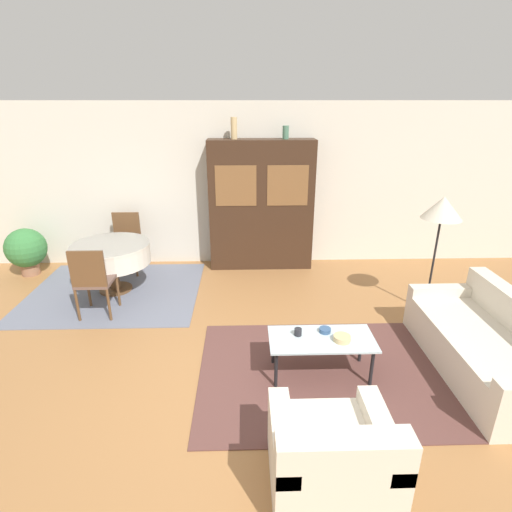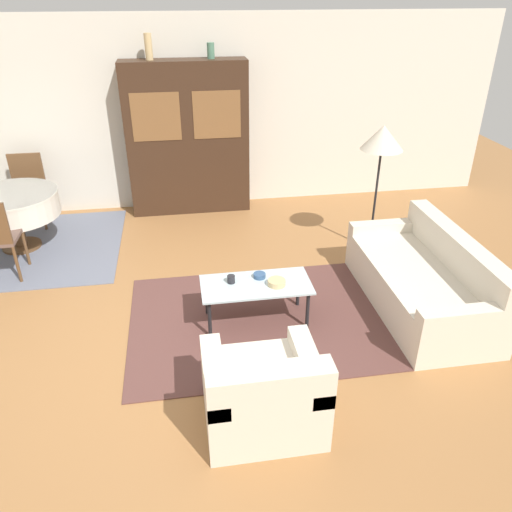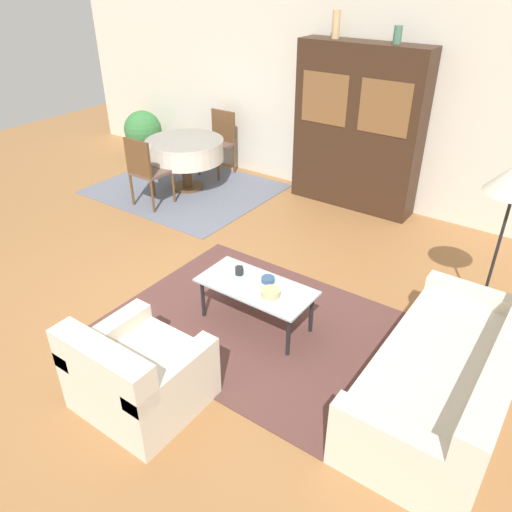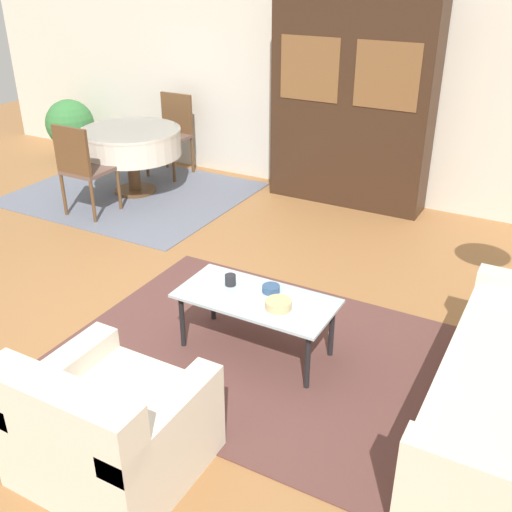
% 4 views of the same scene
% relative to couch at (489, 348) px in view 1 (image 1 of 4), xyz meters
% --- Properties ---
extents(ground_plane, '(14.00, 14.00, 0.00)m').
position_rel_couch_xyz_m(ground_plane, '(-2.62, -0.39, -0.29)').
color(ground_plane, '#9E6B3D').
extents(wall_back, '(10.00, 0.06, 2.70)m').
position_rel_couch_xyz_m(wall_back, '(-2.62, 3.24, 1.06)').
color(wall_back, beige).
rests_on(wall_back, ground_plane).
extents(area_rug, '(2.68, 1.95, 0.01)m').
position_rel_couch_xyz_m(area_rug, '(-1.70, -0.00, -0.28)').
color(area_rug, brown).
rests_on(area_rug, ground_plane).
extents(dining_rug, '(2.50, 2.10, 0.01)m').
position_rel_couch_xyz_m(dining_rug, '(-4.52, 2.00, -0.28)').
color(dining_rug, slate).
rests_on(dining_rug, ground_plane).
extents(couch, '(0.93, 1.96, 0.79)m').
position_rel_couch_xyz_m(couch, '(0.00, 0.00, 0.00)').
color(couch, beige).
rests_on(couch, ground_plane).
extents(armchair, '(0.88, 0.82, 0.76)m').
position_rel_couch_xyz_m(armchair, '(-1.94, -1.33, 0.01)').
color(armchair, beige).
rests_on(armchair, ground_plane).
extents(coffee_table, '(1.08, 0.52, 0.43)m').
position_rel_couch_xyz_m(coffee_table, '(-1.78, -0.01, 0.11)').
color(coffee_table, black).
rests_on(coffee_table, area_rug).
extents(display_cabinet, '(1.71, 0.40, 2.13)m').
position_rel_couch_xyz_m(display_cabinet, '(-2.27, 2.99, 0.78)').
color(display_cabinet, '#382316').
rests_on(display_cabinet, ground_plane).
extents(dining_table, '(1.13, 1.13, 0.74)m').
position_rel_couch_xyz_m(dining_table, '(-4.52, 2.06, 0.31)').
color(dining_table, brown).
rests_on(dining_table, dining_rug).
extents(dining_chair_near, '(0.44, 0.44, 0.97)m').
position_rel_couch_xyz_m(dining_chair_near, '(-4.52, 1.28, 0.27)').
color(dining_chair_near, brown).
rests_on(dining_chair_near, dining_rug).
extents(dining_chair_far, '(0.44, 0.44, 0.97)m').
position_rel_couch_xyz_m(dining_chair_far, '(-4.52, 2.85, 0.27)').
color(dining_chair_far, brown).
rests_on(dining_chair_far, dining_rug).
extents(floor_lamp, '(0.50, 0.50, 1.59)m').
position_rel_couch_xyz_m(floor_lamp, '(-0.08, 1.31, 1.12)').
color(floor_lamp, black).
rests_on(floor_lamp, ground_plane).
extents(cup, '(0.08, 0.08, 0.08)m').
position_rel_couch_xyz_m(cup, '(-2.01, 0.06, 0.19)').
color(cup, '#232328').
rests_on(cup, coffee_table).
extents(bowl, '(0.17, 0.17, 0.06)m').
position_rel_couch_xyz_m(bowl, '(-1.58, -0.06, 0.18)').
color(bowl, tan).
rests_on(bowl, coffee_table).
extents(bowl_small, '(0.12, 0.12, 0.05)m').
position_rel_couch_xyz_m(bowl_small, '(-1.72, 0.11, 0.18)').
color(bowl_small, '#33517A').
rests_on(bowl_small, coffee_table).
extents(vase_tall, '(0.10, 0.10, 0.33)m').
position_rel_couch_xyz_m(vase_tall, '(-2.70, 2.99, 2.01)').
color(vase_tall, tan).
rests_on(vase_tall, display_cabinet).
extents(vase_short, '(0.10, 0.10, 0.20)m').
position_rel_couch_xyz_m(vase_short, '(-1.90, 2.99, 1.95)').
color(vase_short, '#4C7A60').
rests_on(vase_short, display_cabinet).
extents(potted_plant, '(0.64, 0.64, 0.78)m').
position_rel_couch_xyz_m(potted_plant, '(-6.11, 2.72, 0.16)').
color(potted_plant, '#93664C').
rests_on(potted_plant, ground_plane).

